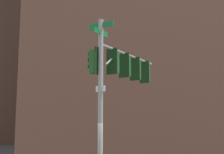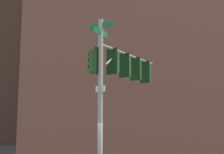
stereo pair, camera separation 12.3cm
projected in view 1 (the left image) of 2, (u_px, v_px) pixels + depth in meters
signal_pole_assembly at (120, 73)px, 15.15m from camera, size 4.29×3.73×6.85m
building_brick_midblock at (45, 58)px, 60.99m from camera, size 17.39×19.58×30.30m
building_brick_farside at (88, 53)px, 71.72m from camera, size 16.06×16.98×37.09m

